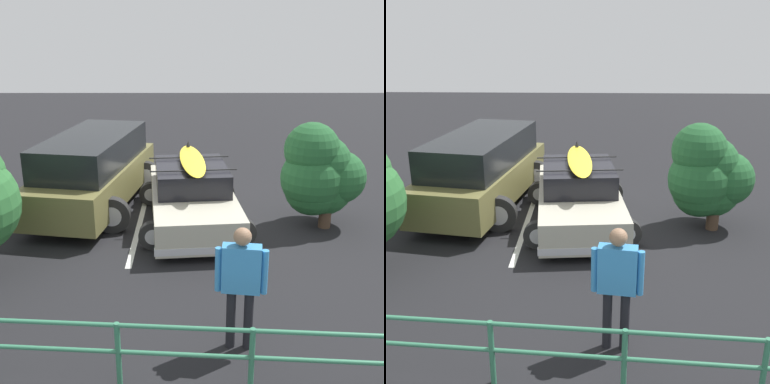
% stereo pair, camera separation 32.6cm
% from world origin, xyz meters
% --- Properties ---
extents(ground_plane, '(44.00, 44.00, 0.02)m').
position_xyz_m(ground_plane, '(0.00, 0.00, -0.01)').
color(ground_plane, black).
rests_on(ground_plane, ground).
extents(parking_stripe, '(0.12, 4.35, 0.00)m').
position_xyz_m(parking_stripe, '(1.23, 0.19, 0.00)').
color(parking_stripe, silver).
rests_on(parking_stripe, ground).
extents(sedan_car, '(2.60, 4.23, 1.60)m').
position_xyz_m(sedan_car, '(0.05, 0.15, 0.62)').
color(sedan_car, '#B7B29E').
rests_on(sedan_car, ground).
extents(suv_car, '(3.06, 5.12, 1.80)m').
position_xyz_m(suv_car, '(2.41, -0.90, 0.93)').
color(suv_car, brown).
rests_on(suv_car, ground).
extents(person_bystander, '(0.69, 0.27, 1.80)m').
position_xyz_m(person_bystander, '(-0.59, 4.64, 1.08)').
color(person_bystander, black).
rests_on(person_bystander, ground).
extents(railing_fence, '(9.73, 0.76, 0.90)m').
position_xyz_m(railing_fence, '(0.96, 5.39, 0.61)').
color(railing_fence, '#387F5B').
rests_on(railing_fence, ground).
extents(bush_near_left, '(1.87, 1.54, 2.33)m').
position_xyz_m(bush_near_left, '(-2.73, 0.28, 1.16)').
color(bush_near_left, '#4C3828').
rests_on(bush_near_left, ground).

